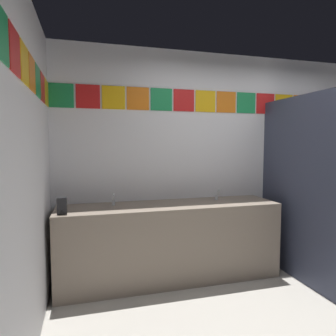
% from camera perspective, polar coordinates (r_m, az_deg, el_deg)
% --- Properties ---
extents(ground_plane, '(9.75, 9.75, 0.00)m').
position_cam_1_polar(ground_plane, '(3.04, 27.56, -25.78)').
color(ground_plane, '#B2ADA3').
extents(wall_back, '(4.43, 0.09, 2.62)m').
position_cam_1_polar(wall_back, '(3.95, 12.36, 1.61)').
color(wall_back, silver).
rests_on(wall_back, ground_plane).
extents(wall_side, '(0.09, 3.11, 2.62)m').
position_cam_1_polar(wall_side, '(1.95, -27.67, -1.72)').
color(wall_side, silver).
rests_on(wall_side, ground_plane).
extents(vanity_counter, '(2.43, 0.60, 0.85)m').
position_cam_1_polar(vanity_counter, '(3.45, 0.34, -13.68)').
color(vanity_counter, gray).
rests_on(vanity_counter, ground_plane).
extents(faucet_left, '(0.04, 0.10, 0.14)m').
position_cam_1_polar(faucet_left, '(3.31, -10.32, -6.16)').
color(faucet_left, silver).
rests_on(faucet_left, vanity_counter).
extents(faucet_right, '(0.04, 0.10, 0.14)m').
position_cam_1_polar(faucet_right, '(3.63, 9.29, -5.23)').
color(faucet_right, silver).
rests_on(faucet_right, vanity_counter).
extents(soap_dispenser, '(0.09, 0.09, 0.16)m').
position_cam_1_polar(soap_dispenser, '(3.04, -19.52, -6.81)').
color(soap_dispenser, black).
rests_on(soap_dispenser, vanity_counter).
extents(stall_divider, '(0.92, 1.49, 2.04)m').
position_cam_1_polar(stall_divider, '(3.48, 29.16, -4.12)').
color(stall_divider, '#33384C').
rests_on(stall_divider, ground_plane).
extents(toilet, '(0.39, 0.49, 0.74)m').
position_cam_1_polar(toilet, '(4.26, 27.44, -12.44)').
color(toilet, white).
rests_on(toilet, ground_plane).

